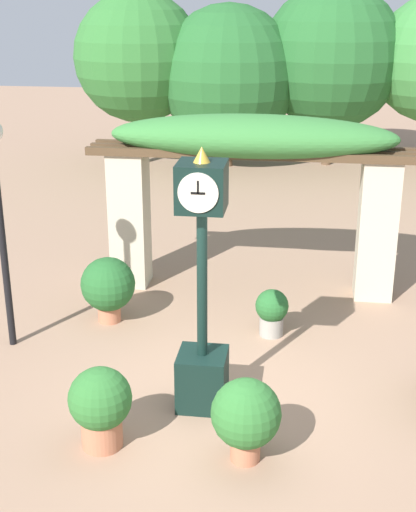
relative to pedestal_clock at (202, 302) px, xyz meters
name	(u,v)px	position (x,y,z in m)	size (l,w,h in m)	color
ground_plane	(225,404)	(0.27, 0.03, -1.37)	(60.00, 60.00, 0.00)	#9E7A60
pedestal_clock	(202,302)	(0.00, 0.00, 0.00)	(0.59, 0.59, 3.21)	black
pergola	(252,164)	(0.27, 3.72, 0.81)	(5.31, 1.20, 2.97)	#BCB299
potted_plant_near_left	(100,404)	(-0.99, -0.99, -0.85)	(0.71, 0.71, 0.95)	#B26B4C
potted_plant_near_right	(246,416)	(0.62, -1.03, -0.83)	(0.76, 0.76, 0.95)	#B26B4C
potted_plant_far_left	(272,310)	(0.74, 2.02, -0.98)	(0.49, 0.49, 0.71)	gray
potted_plant_far_right	(108,286)	(-1.76, 2.16, -0.79)	(0.83, 0.83, 1.03)	#B26B4C
tree_line	(278,63)	(0.25, 13.14, 1.54)	(11.82, 4.53, 5.06)	brown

